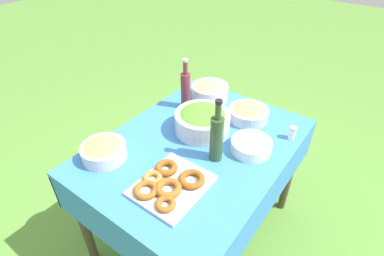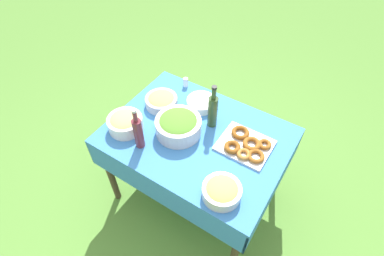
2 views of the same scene
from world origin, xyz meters
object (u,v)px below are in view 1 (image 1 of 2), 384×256
plate_stack (251,146)px  wine_bottle (186,89)px  olive_oil_bottle (217,137)px  donut_platter (170,184)px  fruit_bowl (104,150)px  bread_bowl (249,113)px  salad_bowl (202,120)px  pasta_bowl (210,90)px

plate_stack → wine_bottle: 0.55m
olive_oil_bottle → wine_bottle: size_ratio=1.05×
donut_platter → wine_bottle: (-0.58, -0.35, 0.10)m
fruit_bowl → bread_bowl: bearing=150.2°
donut_platter → olive_oil_bottle: olive_oil_bottle is taller
salad_bowl → donut_platter: 0.46m
salad_bowl → plate_stack: salad_bowl is taller
pasta_bowl → bread_bowl: pasta_bowl is taller
donut_platter → bread_bowl: (-0.69, 0.03, 0.02)m
pasta_bowl → donut_platter: (0.76, 0.29, -0.04)m
pasta_bowl → donut_platter: pasta_bowl is taller
salad_bowl → pasta_bowl: (-0.32, -0.16, -0.01)m
plate_stack → fruit_bowl: size_ratio=0.94×
olive_oil_bottle → bread_bowl: (-0.40, -0.03, -0.09)m
wine_bottle → bread_bowl: wine_bottle is taller
plate_stack → wine_bottle: wine_bottle is taller
pasta_bowl → wine_bottle: 0.20m
plate_stack → olive_oil_bottle: bearing=-36.2°
salad_bowl → pasta_bowl: 0.36m
salad_bowl → fruit_bowl: size_ratio=1.37×
salad_bowl → fruit_bowl: (0.47, -0.26, -0.02)m
salad_bowl → wine_bottle: wine_bottle is taller
pasta_bowl → olive_oil_bottle: size_ratio=0.71×
pasta_bowl → bread_bowl: 0.32m
plate_stack → fruit_bowl: 0.74m
salad_bowl → pasta_bowl: salad_bowl is taller
plate_stack → olive_oil_bottle: 0.22m
olive_oil_bottle → fruit_bowl: (0.32, -0.45, -0.09)m
plate_stack → bread_bowl: (-0.25, -0.15, 0.01)m
salad_bowl → wine_bottle: bearing=-122.7°
donut_platter → bread_bowl: 0.69m
olive_oil_bottle → donut_platter: bearing=-11.6°
pasta_bowl → fruit_bowl: 0.80m
donut_platter → plate_stack: bearing=158.6°
olive_oil_bottle → bread_bowl: 0.41m
pasta_bowl → fruit_bowl: size_ratio=1.06×
donut_platter → bread_bowl: size_ratio=1.42×
salad_bowl → plate_stack: (-0.01, 0.30, -0.04)m
donut_platter → bread_bowl: bread_bowl is taller
olive_oil_bottle → plate_stack: bearing=143.8°
pasta_bowl → wine_bottle: bearing=-19.7°
fruit_bowl → olive_oil_bottle: bearing=125.7°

